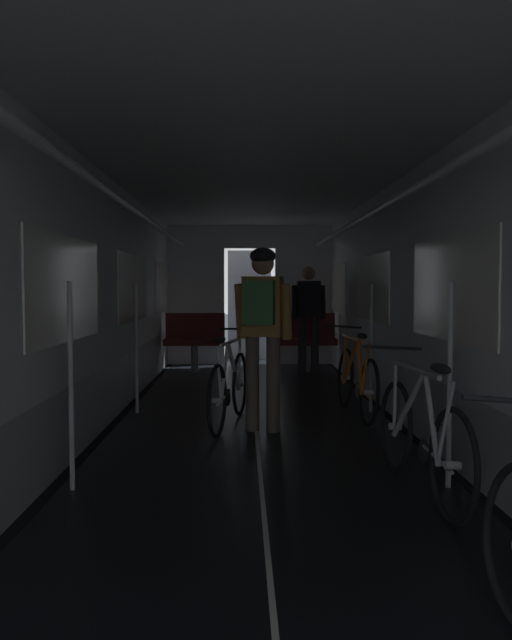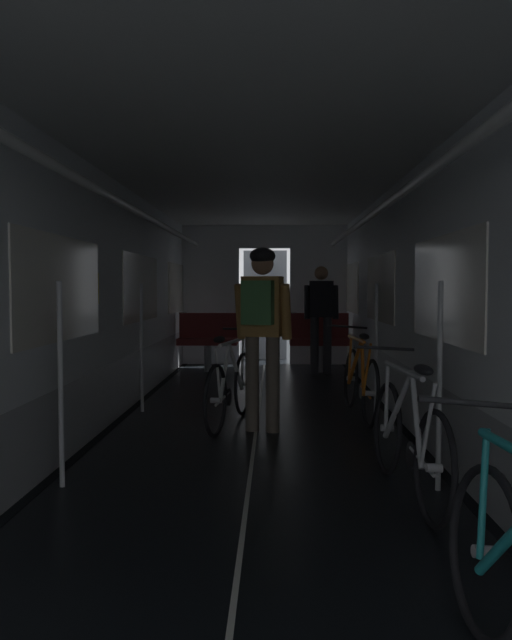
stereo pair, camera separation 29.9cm
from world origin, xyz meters
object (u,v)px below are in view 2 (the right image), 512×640
Objects in this scene: bicycle_orange at (360,381)px; person_standing_near_bench at (321,312)px; bicycle_white_in_aisle at (230,387)px; bench_seat_far_left at (208,336)px; person_cyclist_aisle at (262,318)px; bench_seat_far_right at (319,336)px; bicycle_silver at (408,438)px.

bicycle_orange is 3.28m from person_standing_near_bench.
person_standing_near_bench reaches higher than bicycle_white_in_aisle.
bench_seat_far_left is 4.43m from person_cyclist_aisle.
person_standing_near_bench is (-0.17, 3.22, 0.59)m from bicycle_orange.
bench_seat_far_right is at bearing 78.93° from person_cyclist_aisle.
bench_seat_far_left is 0.58× the size of bicycle_orange.
bicycle_orange is at bearing -61.31° from bench_seat_far_left.
person_cyclist_aisle reaches higher than person_standing_near_bench.
bench_seat_far_right is 0.58× the size of person_standing_near_bench.
bench_seat_far_left is at bearing 168.21° from person_standing_near_bench.
bicycle_silver is (0.14, -6.11, -0.18)m from bench_seat_far_right.
person_standing_near_bench is at bearing -11.79° from bench_seat_far_left.
bicycle_orange is at bearing -87.03° from person_standing_near_bench.
bicycle_orange is at bearing -87.30° from bench_seat_far_right.
bicycle_silver is (1.94, -6.11, -0.18)m from bench_seat_far_left.
bench_seat_far_right is 0.58× the size of bicycle_silver.
person_standing_near_bench reaches higher than bench_seat_far_right.
person_cyclist_aisle is at bearing -40.00° from bicycle_white_in_aisle.
bicycle_white_in_aisle is (-1.16, -4.03, -0.18)m from bench_seat_far_right.
bicycle_silver is 2.45m from bicycle_white_in_aisle.
bench_seat_far_right is at bearing 90.41° from person_standing_near_bench.
person_standing_near_bench reaches higher than bicycle_orange.
bicycle_silver is at bearing -88.64° from person_standing_near_bench.
person_standing_near_bench is (1.80, -0.38, 0.41)m from bench_seat_far_left.
person_cyclist_aisle reaches higher than bicycle_white_in_aisle.
bench_seat_far_left is at bearing 102.60° from person_cyclist_aisle.
bench_seat_far_left is 1.80m from bench_seat_far_right.
bench_seat_far_right is 0.58× the size of bicycle_orange.
bench_seat_far_left is at bearing 107.60° from bicycle_silver.
bicycle_white_in_aisle is (-0.32, 0.26, -0.69)m from person_cyclist_aisle.
bench_seat_far_right is 0.55m from person_standing_near_bench.
person_standing_near_bench is at bearing 77.86° from person_cyclist_aisle.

